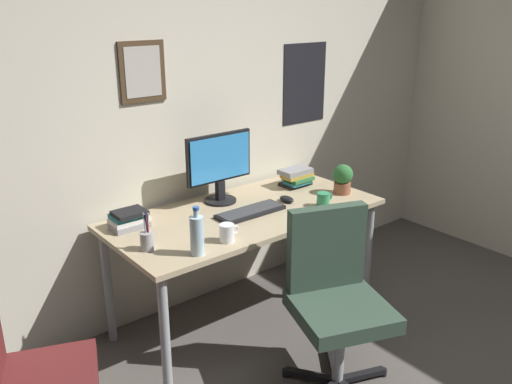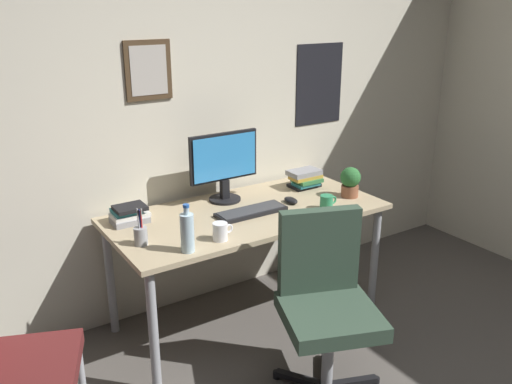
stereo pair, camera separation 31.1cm
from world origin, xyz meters
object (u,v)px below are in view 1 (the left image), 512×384
Objects in this scene: side_chair at (26,373)px; coffee_mug_near at (323,200)px; water_bottle at (197,235)px; pen_cup at (147,240)px; book_stack_left at (296,177)px; book_stack_right at (129,220)px; coffee_mug_far at (227,233)px; office_chair at (335,292)px; potted_plant at (343,178)px; monitor at (219,165)px; computer_mouse at (287,199)px; keyboard at (250,212)px.

coffee_mug_near is at bearing 4.19° from side_chair.
water_bottle is at bearing -175.49° from coffee_mug_near.
pen_cup reaches higher than coffee_mug_near.
book_stack_right is (-1.21, 0.06, -0.01)m from book_stack_left.
water_bottle is 2.16× the size of coffee_mug_far.
office_chair reaches higher than coffee_mug_far.
book_stack_left is (1.98, 0.52, 0.31)m from side_chair.
potted_plant is at bearing -14.77° from book_stack_right.
coffee_mug_far is 0.59× the size of pen_cup.
book_stack_right is (-0.63, -0.02, -0.19)m from monitor.
book_stack_left is (1.10, 0.46, -0.04)m from water_bottle.
side_chair is 4.49× the size of potted_plant.
computer_mouse is (0.29, 0.70, 0.24)m from office_chair.
pen_cup is 1.29m from book_stack_left.
monitor is 3.94× the size of coffee_mug_near.
coffee_mug_near is (0.44, -0.47, -0.20)m from monitor.
pen_cup is at bearing -176.02° from computer_mouse.
potted_plant is 0.33m from book_stack_left.
side_chair is 7.95× the size of computer_mouse.
side_chair is 7.49× the size of coffee_mug_near.
coffee_mug_far is 0.54× the size of book_stack_left.
monitor is (1.40, 0.60, 0.48)m from side_chair.
monitor is 2.11× the size of book_stack_left.
keyboard is 0.60m from book_stack_left.
side_chair is at bearing -159.84° from pen_cup.
book_stack_right reaches higher than coffee_mug_near.
coffee_mug_far is 0.41m from pen_cup.
pen_cup reaches higher than book_stack_left.
side_chair reaches higher than coffee_mug_far.
monitor is 0.79m from pen_cup.
side_chair is 2.07m from book_stack_left.
book_stack_left is at bearing 36.39° from computer_mouse.
keyboard is at bearing 12.63° from side_chair.
office_chair is 3.76× the size of water_bottle.
book_stack_right is (-1.08, 0.44, 0.00)m from coffee_mug_near.
monitor is 4.18× the size of computer_mouse.
keyboard is 2.21× the size of potted_plant.
water_bottle reaches higher than book_stack_left.
coffee_mug_far is at bearing -121.69° from monitor.
book_stack_right is at bearing 165.49° from computer_mouse.
book_stack_right is at bearing 157.61° from coffee_mug_near.
water_bottle reaches higher than computer_mouse.
book_stack_right is at bearing 80.07° from pen_cup.
side_chair is 7.47× the size of coffee_mug_far.
keyboard is 0.71m from pen_cup.
coffee_mug_far is 0.60× the size of potted_plant.
computer_mouse is 0.89m from water_bottle.
side_chair is 0.82m from pen_cup.
office_chair is at bearing -138.85° from potted_plant.
computer_mouse is at bearing 2.58° from keyboard.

